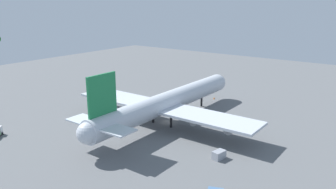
{
  "coord_description": "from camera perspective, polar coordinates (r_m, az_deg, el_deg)",
  "views": [
    {
      "loc": [
        -75.62,
        -55.84,
        34.64
      ],
      "look_at": [
        0.0,
        0.0,
        8.55
      ],
      "focal_mm": 35.6,
      "sensor_mm": 36.0,
      "label": 1
    }
  ],
  "objects": [
    {
      "name": "cargo_container_fore",
      "position": [
        78.23,
        8.71,
        -10.17
      ],
      "size": [
        3.39,
        2.42,
        1.94
      ],
      "color": "#999EA8",
      "rests_on": "ground_plane"
    },
    {
      "name": "cargo_airplane",
      "position": [
        97.89,
        -0.14,
        -1.36
      ],
      "size": [
        66.17,
        58.94,
        18.99
      ],
      "color": "silver",
      "rests_on": "ground_plane"
    },
    {
      "name": "safety_cone_nose",
      "position": [
        124.43,
        7.89,
        -0.61
      ],
      "size": [
        0.55,
        0.55,
        0.79
      ],
      "primitive_type": "cone",
      "color": "orange",
      "rests_on": "ground_plane"
    },
    {
      "name": "ground_plane",
      "position": [
        100.18,
        0.0,
        -4.72
      ],
      "size": [
        264.69,
        264.69,
        0.0
      ],
      "primitive_type": "plane",
      "color": "slate"
    }
  ]
}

